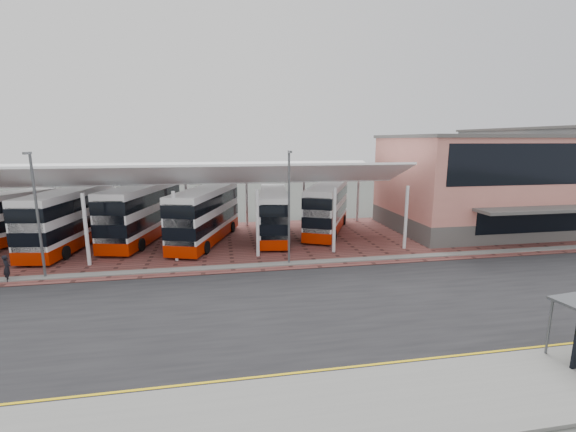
% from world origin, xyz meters
% --- Properties ---
extents(ground, '(140.00, 140.00, 0.00)m').
position_xyz_m(ground, '(0.00, 0.00, 0.00)').
color(ground, '#41443F').
extents(road, '(120.00, 14.00, 0.02)m').
position_xyz_m(road, '(0.00, -1.00, 0.01)').
color(road, black).
rests_on(road, ground).
extents(forecourt, '(72.00, 16.00, 0.06)m').
position_xyz_m(forecourt, '(2.00, 13.00, 0.03)').
color(forecourt, brown).
rests_on(forecourt, ground).
extents(sidewalk, '(120.00, 4.00, 0.14)m').
position_xyz_m(sidewalk, '(0.00, -9.00, 0.07)').
color(sidewalk, slate).
rests_on(sidewalk, ground).
extents(north_kerb, '(120.00, 0.80, 0.14)m').
position_xyz_m(north_kerb, '(0.00, 6.20, 0.07)').
color(north_kerb, slate).
rests_on(north_kerb, ground).
extents(yellow_line_near, '(120.00, 0.12, 0.01)m').
position_xyz_m(yellow_line_near, '(0.00, -7.00, 0.03)').
color(yellow_line_near, yellow).
rests_on(yellow_line_near, road).
extents(yellow_line_far, '(120.00, 0.12, 0.01)m').
position_xyz_m(yellow_line_far, '(0.00, -6.70, 0.03)').
color(yellow_line_far, yellow).
rests_on(yellow_line_far, road).
extents(canopy, '(37.00, 11.63, 7.07)m').
position_xyz_m(canopy, '(-6.00, 13.94, 5.80)').
color(canopy, white).
rests_on(canopy, ground).
extents(terminal, '(18.40, 14.40, 9.25)m').
position_xyz_m(terminal, '(23.00, 13.92, 4.66)').
color(terminal, '#575552').
rests_on(terminal, ground).
extents(lamp_west, '(0.16, 0.90, 8.07)m').
position_xyz_m(lamp_west, '(-14.00, 6.27, 4.36)').
color(lamp_west, '#53555A').
rests_on(lamp_west, ground).
extents(lamp_east, '(0.16, 0.90, 8.07)m').
position_xyz_m(lamp_east, '(2.00, 6.27, 4.36)').
color(lamp_east, '#53555A').
rests_on(lamp_east, ground).
extents(bus_1, '(4.35, 11.74, 4.73)m').
position_xyz_m(bus_1, '(-14.88, 13.98, 2.41)').
color(bus_1, white).
rests_on(bus_1, forecourt).
extents(bus_2, '(5.39, 12.07, 4.85)m').
position_xyz_m(bus_2, '(-9.45, 15.36, 2.47)').
color(bus_2, white).
rests_on(bus_2, forecourt).
extents(bus_3, '(6.00, 11.53, 4.65)m').
position_xyz_m(bus_3, '(-3.99, 13.58, 2.37)').
color(bus_3, white).
rests_on(bus_3, forecourt).
extents(bus_4, '(3.72, 10.58, 4.27)m').
position_xyz_m(bus_4, '(2.03, 14.15, 2.18)').
color(bus_4, white).
rests_on(bus_4, forecourt).
extents(bus_5, '(6.97, 11.07, 4.55)m').
position_xyz_m(bus_5, '(7.37, 15.33, 2.32)').
color(bus_5, white).
rests_on(bus_5, forecourt).
extents(pedestrian, '(0.61, 0.72, 1.69)m').
position_xyz_m(pedestrian, '(-16.00, 6.00, 0.91)').
color(pedestrian, black).
rests_on(pedestrian, forecourt).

